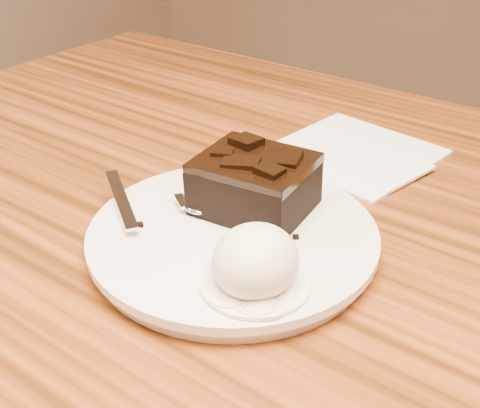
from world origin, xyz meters
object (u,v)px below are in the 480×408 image
Objects in this scene: ice_cream_scoop at (255,261)px; napkin at (353,151)px; plate at (233,239)px; spoon at (197,204)px; brownie at (255,187)px.

ice_cream_scoop is 0.29m from napkin.
plate is 0.05m from spoon.
napkin is (0.04, 0.22, -0.02)m from spoon.
spoon reaches higher than plate.
plate is 2.63× the size of brownie.
napkin is at bearing 103.05° from ice_cream_scoop.
brownie is 1.41× the size of ice_cream_scoop.
spoon is 1.02× the size of napkin.
ice_cream_scoop is at bearing -40.43° from plate.
ice_cream_scoop is at bearing -54.05° from brownie.
spoon is (-0.05, 0.01, 0.01)m from plate.
napkin is at bearing 90.14° from brownie.
ice_cream_scoop reaches higher than plate.
napkin is (-0.01, 0.23, -0.01)m from plate.
ice_cream_scoop reaches higher than brownie.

